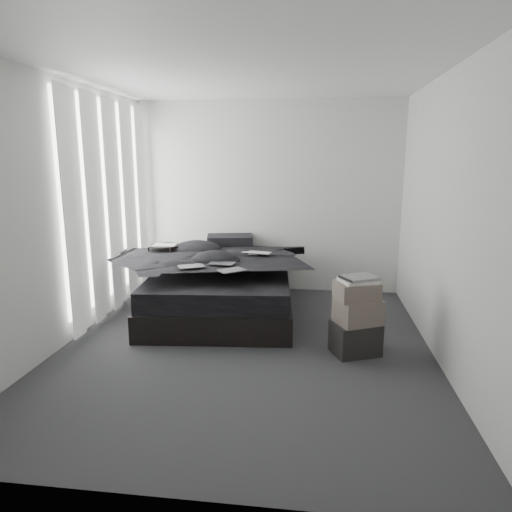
# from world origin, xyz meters

# --- Properties ---
(floor) EXTENTS (3.60, 4.20, 0.01)m
(floor) POSITION_xyz_m (0.00, 0.00, 0.00)
(floor) COLOR #333336
(floor) RESTS_ON ground
(ceiling) EXTENTS (3.60, 4.20, 0.01)m
(ceiling) POSITION_xyz_m (0.00, 0.00, 2.60)
(ceiling) COLOR white
(ceiling) RESTS_ON ground
(wall_back) EXTENTS (3.60, 0.01, 2.60)m
(wall_back) POSITION_xyz_m (0.00, 2.10, 1.30)
(wall_back) COLOR silver
(wall_back) RESTS_ON ground
(wall_front) EXTENTS (3.60, 0.01, 2.60)m
(wall_front) POSITION_xyz_m (0.00, -2.10, 1.30)
(wall_front) COLOR silver
(wall_front) RESTS_ON ground
(wall_left) EXTENTS (0.01, 4.20, 2.60)m
(wall_left) POSITION_xyz_m (-1.80, 0.00, 1.30)
(wall_left) COLOR silver
(wall_left) RESTS_ON ground
(wall_right) EXTENTS (0.01, 4.20, 2.60)m
(wall_right) POSITION_xyz_m (1.80, 0.00, 1.30)
(wall_right) COLOR silver
(wall_right) RESTS_ON ground
(window_left) EXTENTS (0.02, 2.00, 2.30)m
(window_left) POSITION_xyz_m (-1.78, 0.90, 1.35)
(window_left) COLOR white
(window_left) RESTS_ON wall_left
(curtain_left) EXTENTS (0.06, 2.12, 2.48)m
(curtain_left) POSITION_xyz_m (-1.73, 0.90, 1.28)
(curtain_left) COLOR white
(curtain_left) RESTS_ON wall_left
(bed) EXTENTS (1.81, 2.29, 0.29)m
(bed) POSITION_xyz_m (-0.44, 1.02, 0.15)
(bed) COLOR black
(bed) RESTS_ON floor
(mattress) EXTENTS (1.74, 2.22, 0.23)m
(mattress) POSITION_xyz_m (-0.44, 1.02, 0.41)
(mattress) COLOR black
(mattress) RESTS_ON bed
(duvet) EXTENTS (1.74, 1.97, 0.25)m
(duvet) POSITION_xyz_m (-0.44, 0.97, 0.65)
(duvet) COLOR black
(duvet) RESTS_ON mattress
(pillow_lower) EXTENTS (0.68, 0.49, 0.15)m
(pillow_lower) POSITION_xyz_m (-0.57, 1.85, 0.60)
(pillow_lower) COLOR black
(pillow_lower) RESTS_ON mattress
(pillow_upper) EXTENTS (0.67, 0.53, 0.14)m
(pillow_upper) POSITION_xyz_m (-0.49, 1.83, 0.74)
(pillow_upper) COLOR black
(pillow_upper) RESTS_ON pillow_lower
(laptop) EXTENTS (0.39, 0.29, 0.03)m
(laptop) POSITION_xyz_m (-0.05, 1.11, 0.79)
(laptop) COLOR silver
(laptop) RESTS_ON duvet
(comic_a) EXTENTS (0.32, 0.28, 0.01)m
(comic_a) POSITION_xyz_m (-0.65, 0.42, 0.78)
(comic_a) COLOR black
(comic_a) RESTS_ON duvet
(comic_b) EXTENTS (0.29, 0.21, 0.01)m
(comic_b) POSITION_xyz_m (-0.35, 0.61, 0.78)
(comic_b) COLOR black
(comic_b) RESTS_ON duvet
(comic_c) EXTENTS (0.32, 0.31, 0.01)m
(comic_c) POSITION_xyz_m (-0.19, 0.31, 0.79)
(comic_c) COLOR black
(comic_c) RESTS_ON duvet
(side_stand) EXTENTS (0.43, 0.43, 0.73)m
(side_stand) POSITION_xyz_m (-1.27, 1.39, 0.36)
(side_stand) COLOR black
(side_stand) RESTS_ON floor
(papers) EXTENTS (0.30, 0.23, 0.01)m
(papers) POSITION_xyz_m (-1.26, 1.37, 0.74)
(papers) COLOR white
(papers) RESTS_ON side_stand
(floor_books) EXTENTS (0.20, 0.23, 0.14)m
(floor_books) POSITION_xyz_m (-1.09, 1.31, 0.07)
(floor_books) COLOR black
(floor_books) RESTS_ON floor
(box_lower) EXTENTS (0.51, 0.46, 0.31)m
(box_lower) POSITION_xyz_m (1.06, -0.02, 0.15)
(box_lower) COLOR black
(box_lower) RESTS_ON floor
(box_mid) EXTENTS (0.48, 0.45, 0.23)m
(box_mid) POSITION_xyz_m (1.07, -0.02, 0.42)
(box_mid) COLOR #63564E
(box_mid) RESTS_ON box_lower
(box_upper) EXTENTS (0.45, 0.40, 0.16)m
(box_upper) POSITION_xyz_m (1.05, -0.02, 0.62)
(box_upper) COLOR #63564E
(box_upper) RESTS_ON box_mid
(art_book_white) EXTENTS (0.39, 0.35, 0.03)m
(art_book_white) POSITION_xyz_m (1.06, -0.02, 0.72)
(art_book_white) COLOR silver
(art_book_white) RESTS_ON box_upper
(art_book_snake) EXTENTS (0.39, 0.36, 0.03)m
(art_book_snake) POSITION_xyz_m (1.07, -0.02, 0.75)
(art_book_snake) COLOR silver
(art_book_snake) RESTS_ON art_book_white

